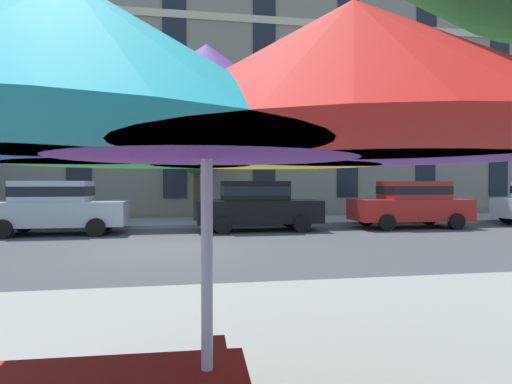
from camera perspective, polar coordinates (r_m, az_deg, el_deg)
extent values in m
plane|color=#424244|center=(11.26, -11.99, -7.54)|extent=(120.00, 120.00, 0.00)
cube|color=gray|center=(18.00, -11.09, -4.06)|extent=(56.00, 3.60, 0.12)
cube|color=gray|center=(26.54, -10.67, 11.39)|extent=(38.47, 12.00, 12.80)
cube|color=beige|center=(20.14, -10.96, 5.45)|extent=(37.70, 0.08, 0.36)
cube|color=beige|center=(20.62, -11.00, 14.35)|extent=(37.70, 0.08, 0.36)
cube|color=beige|center=(21.58, -11.04, 22.65)|extent=(37.70, 0.08, 0.36)
cube|color=black|center=(21.26, -23.02, 14.98)|extent=(1.10, 0.06, 11.60)
cube|color=black|center=(20.73, -11.00, 15.42)|extent=(1.10, 0.06, 11.60)
cube|color=black|center=(21.07, 1.13, 15.21)|extent=(1.10, 0.06, 11.60)
cube|color=black|center=(22.24, 12.38, 14.43)|extent=(1.10, 0.06, 11.60)
cube|color=black|center=(24.12, 22.10, 13.32)|extent=(1.10, 0.06, 11.60)
cube|color=black|center=(26.57, 30.15, 12.11)|extent=(1.10, 0.06, 11.60)
cube|color=#A8AAB2|center=(15.42, -25.24, -2.65)|extent=(4.40, 1.76, 0.80)
cube|color=#A8AAB2|center=(15.43, -25.81, 0.10)|extent=(2.30, 1.55, 0.68)
cube|color=black|center=(15.43, -25.81, 0.10)|extent=(2.32, 1.57, 0.32)
cylinder|color=black|center=(16.01, -19.66, -3.90)|extent=(0.60, 0.22, 0.60)
cylinder|color=black|center=(14.29, -20.90, -4.52)|extent=(0.60, 0.22, 0.60)
cylinder|color=black|center=(16.70, -28.93, -3.77)|extent=(0.60, 0.22, 0.60)
cylinder|color=black|center=(15.06, -31.16, -4.33)|extent=(0.60, 0.22, 0.60)
cube|color=black|center=(15.08, 0.34, -2.62)|extent=(4.40, 1.76, 0.80)
cube|color=black|center=(15.02, -0.22, 0.19)|extent=(2.30, 1.55, 0.68)
cube|color=black|center=(15.02, -0.22, 0.19)|extent=(2.32, 1.57, 0.32)
cylinder|color=black|center=(16.25, 4.56, -3.76)|extent=(0.60, 0.22, 0.60)
cylinder|color=black|center=(14.56, 6.26, -4.34)|extent=(0.60, 0.22, 0.60)
cylinder|color=black|center=(15.81, -5.10, -3.90)|extent=(0.60, 0.22, 0.60)
cylinder|color=black|center=(14.06, -4.53, -4.54)|extent=(0.60, 0.22, 0.60)
cube|color=#B21E19|center=(17.09, 20.11, -2.24)|extent=(4.40, 1.76, 0.80)
cube|color=#B21E19|center=(17.14, 20.56, 0.24)|extent=(2.30, 1.55, 0.68)
cube|color=black|center=(17.14, 20.56, 0.24)|extent=(2.32, 1.57, 0.32)
cylinder|color=black|center=(15.70, 17.36, -3.98)|extent=(0.60, 0.22, 0.60)
cylinder|color=black|center=(17.28, 14.71, -3.49)|extent=(0.60, 0.22, 0.60)
cylinder|color=black|center=(17.11, 25.54, -3.62)|extent=(0.60, 0.22, 0.60)
cylinder|color=black|center=(18.57, 22.41, -3.22)|extent=(0.60, 0.22, 0.60)
cylinder|color=black|center=(20.70, 30.89, -2.85)|extent=(0.60, 0.22, 0.60)
cylinder|color=#4C3823|center=(18.04, -8.07, -0.24)|extent=(0.27, 0.27, 2.51)
sphere|color=#2D702D|center=(18.07, -7.84, 5.98)|extent=(1.88, 1.88, 1.88)
sphere|color=#2D702D|center=(18.46, -7.63, 7.22)|extent=(2.42, 2.42, 2.42)
sphere|color=#2D702D|center=(18.23, -8.80, 6.43)|extent=(1.68, 1.68, 1.68)
sphere|color=#2D702D|center=(18.02, -7.51, 6.37)|extent=(2.52, 2.52, 2.52)
cylinder|color=silver|center=(2.19, -6.67, -13.31)|extent=(0.06, 0.06, 2.33)
cone|color=#662D9E|center=(2.37, 15.88, 10.10)|extent=(1.58, 1.58, 0.49)
cone|color=yellow|center=(2.97, 1.29, 8.34)|extent=(1.58, 1.58, 0.49)
cone|color=green|center=(2.94, -16.39, 8.37)|extent=(1.58, 1.58, 0.49)
cone|color=blue|center=(2.29, -30.22, 10.30)|extent=(1.58, 1.58, 0.49)
cone|color=#199EB2|center=(1.43, -24.10, 16.02)|extent=(1.58, 1.58, 0.49)
cone|color=red|center=(1.50, 13.06, 15.43)|extent=(1.58, 1.58, 0.49)
cone|color=#662D9E|center=(2.16, -6.74, 12.11)|extent=(1.51, 1.51, 0.57)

